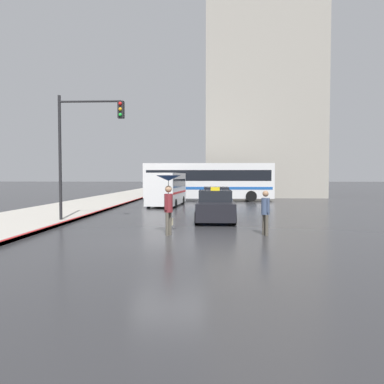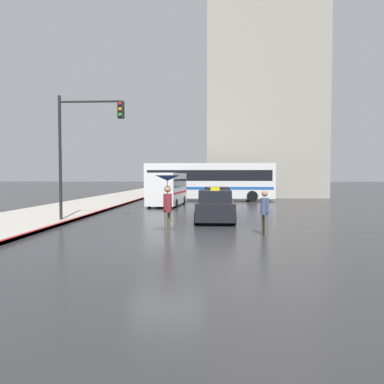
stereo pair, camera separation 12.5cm
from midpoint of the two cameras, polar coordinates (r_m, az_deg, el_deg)
ground_plane at (r=13.00m, az=-3.91°, el=-7.39°), size 300.00×300.00×0.00m
taxi at (r=18.46m, az=3.35°, el=-2.30°), size 1.91×4.08×1.68m
sedan_red at (r=24.28m, az=3.58°, el=-1.20°), size 1.91×4.39×1.52m
ambulance_van at (r=28.13m, az=-4.01°, el=0.66°), size 2.50×5.94×2.46m
city_bus at (r=33.98m, az=2.39°, el=1.82°), size 11.55×2.68×3.38m
pedestrian_with_umbrella at (r=13.94m, az=-3.86°, el=0.37°), size 0.92×0.92×2.25m
pedestrian_man at (r=14.23m, az=10.88°, el=-2.56°), size 0.40×0.46×1.68m
traffic_light at (r=18.66m, az=-16.28°, el=8.30°), size 3.17×0.38×6.05m
building_tower_near at (r=48.57m, az=10.10°, el=23.43°), size 12.35×13.75×39.37m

